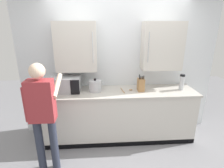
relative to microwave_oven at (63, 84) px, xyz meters
name	(u,v)px	position (x,y,z in m)	size (l,w,h in m)	color
ground_plane	(124,159)	(0.99, -0.66, -1.07)	(9.11, 9.11, 0.00)	gray
back_wall_tiled	(119,60)	(0.99, 0.28, 0.36)	(3.67, 0.44, 2.67)	silver
counter_unit	(120,115)	(0.99, -0.03, -0.61)	(2.70, 0.66, 0.94)	beige
microwave_oven	(63,84)	(0.00, 0.00, 0.00)	(0.54, 0.72, 0.27)	#B7BABF
knife_block	(141,85)	(1.35, -0.05, -0.02)	(0.11, 0.15, 0.30)	#A37547
stock_pot	(95,86)	(0.55, -0.01, -0.03)	(0.32, 0.23, 0.23)	#B7BABF
wooden_spoon	(127,90)	(1.10, -0.02, -0.12)	(0.21, 0.24, 0.02)	#A37547
thermos_flask	(182,82)	(2.09, -0.05, 0.01)	(0.09, 0.09, 0.29)	#B7BABF
person_figure	(42,111)	(-0.15, -0.76, -0.11)	(0.44, 0.57, 1.61)	#282D3D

